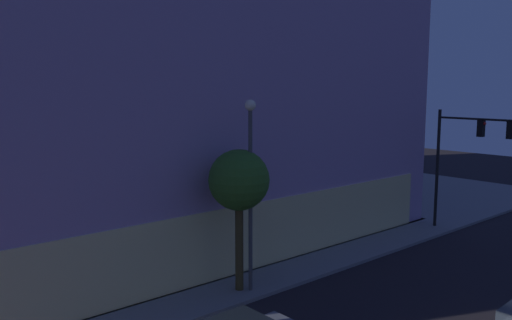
% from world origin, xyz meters
% --- Properties ---
extents(modern_building, '(30.46, 30.50, 21.51)m').
position_xyz_m(modern_building, '(9.24, 22.90, 10.69)').
color(modern_building, '#4C4C51').
rests_on(modern_building, ground).
extents(traffic_light_far_corner, '(0.41, 4.66, 6.86)m').
position_xyz_m(traffic_light_far_corner, '(23.32, 4.80, 5.00)').
color(traffic_light_far_corner, black).
rests_on(traffic_light_far_corner, sidewalk_corner).
extents(street_lamp_sidewalk, '(0.44, 0.44, 7.65)m').
position_xyz_m(street_lamp_sidewalk, '(8.67, 6.01, 4.98)').
color(street_lamp_sidewalk, '#484848').
rests_on(street_lamp_sidewalk, sidewalk_corner).
extents(sidewalk_tree, '(2.43, 2.43, 5.72)m').
position_xyz_m(sidewalk_tree, '(8.37, 6.34, 4.58)').
color(sidewalk_tree, '#493C1E').
rests_on(sidewalk_tree, sidewalk_corner).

